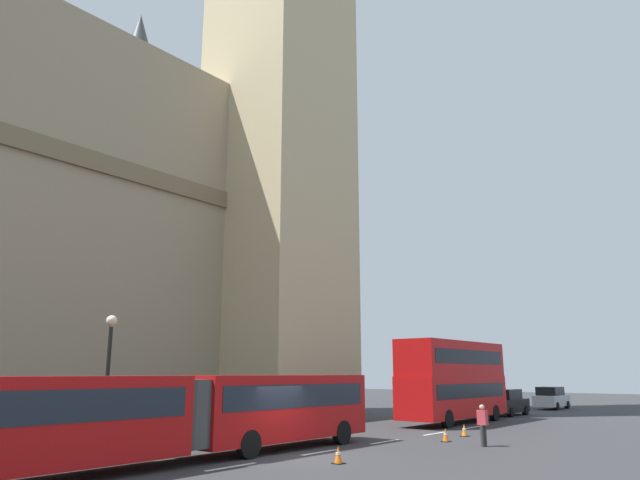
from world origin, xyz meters
TOP-DOWN VIEW (x-y plane):
  - ground_plane at (0.00, 0.00)m, footprint 160.00×160.00m
  - lane_centre_marking at (1.52, 0.00)m, footprint 29.80×0.16m
  - articulated_bus at (-3.69, 1.99)m, footprint 18.77×2.54m
  - double_decker_bus at (17.12, 2.00)m, footprint 10.17×2.54m
  - sedan_lead at (25.58, 2.13)m, footprint 4.40×1.86m
  - sedan_trailing at (35.58, 2.15)m, footprint 4.40×1.86m
  - traffic_cone_west at (-0.35, -2.31)m, footprint 0.36×0.36m
  - traffic_cone_middle at (7.82, -2.11)m, footprint 0.36×0.36m
  - traffic_cone_east at (10.48, -1.74)m, footprint 0.36×0.36m
  - street_lamp at (-3.84, 6.50)m, footprint 0.44×0.44m
  - pedestrian_near_cones at (7.27, -4.16)m, footprint 0.36×0.42m

SIDE VIEW (x-z plane):
  - ground_plane at x=0.00m, z-range 0.00..0.00m
  - lane_centre_marking at x=1.52m, z-range 0.00..0.01m
  - traffic_cone_west at x=-0.35m, z-range -0.01..0.57m
  - traffic_cone_middle at x=7.82m, z-range -0.01..0.57m
  - traffic_cone_east at x=10.48m, z-range -0.01..0.57m
  - pedestrian_near_cones at x=7.27m, z-range 0.07..1.76m
  - sedan_lead at x=25.58m, z-range -0.01..1.84m
  - sedan_trailing at x=35.58m, z-range -0.01..1.84m
  - articulated_bus at x=-3.69m, z-range 0.30..3.20m
  - double_decker_bus at x=17.12m, z-range 0.26..5.16m
  - street_lamp at x=-3.84m, z-range 0.42..5.69m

